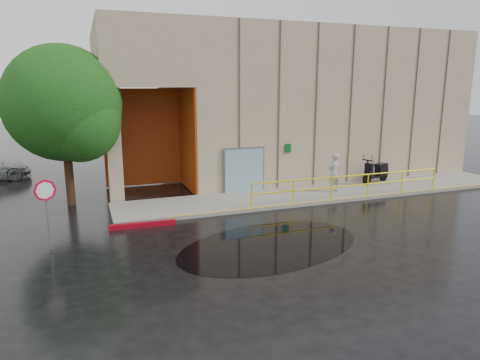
% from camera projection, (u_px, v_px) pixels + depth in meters
% --- Properties ---
extents(ground, '(120.00, 120.00, 0.00)m').
position_uv_depth(ground, '(298.00, 234.00, 14.94)').
color(ground, black).
rests_on(ground, ground).
extents(sidewalk, '(20.00, 3.00, 0.15)m').
position_uv_depth(sidewalk, '(329.00, 193.00, 20.40)').
color(sidewalk, gray).
rests_on(sidewalk, ground).
extents(building, '(20.00, 10.17, 8.00)m').
position_uv_depth(building, '(290.00, 101.00, 25.83)').
color(building, tan).
rests_on(building, ground).
extents(guardrail, '(9.56, 0.06, 1.03)m').
position_uv_depth(guardrail, '(350.00, 186.00, 19.12)').
color(guardrail, yellow).
rests_on(guardrail, sidewalk).
extents(person, '(0.76, 0.59, 1.85)m').
position_uv_depth(person, '(334.00, 172.00, 20.13)').
color(person, '#AAA9AE').
rests_on(person, sidewalk).
extents(scooter, '(2.05, 1.19, 1.55)m').
position_uv_depth(scooter, '(376.00, 166.00, 22.00)').
color(scooter, black).
rests_on(scooter, sidewalk).
extents(stop_sign, '(0.65, 0.29, 2.28)m').
position_uv_depth(stop_sign, '(46.00, 198.00, 13.12)').
color(stop_sign, slate).
rests_on(stop_sign, ground).
extents(red_curb, '(2.41, 0.31, 0.18)m').
position_uv_depth(red_curb, '(143.00, 225.00, 15.62)').
color(red_curb, '#960414').
rests_on(red_curb, ground).
extents(puddle, '(7.31, 5.50, 0.01)m').
position_uv_depth(puddle, '(270.00, 245.00, 13.89)').
color(puddle, black).
rests_on(puddle, ground).
extents(tree_near, '(4.82, 4.82, 6.77)m').
position_uv_depth(tree_near, '(67.00, 108.00, 17.71)').
color(tree_near, black).
rests_on(tree_near, ground).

